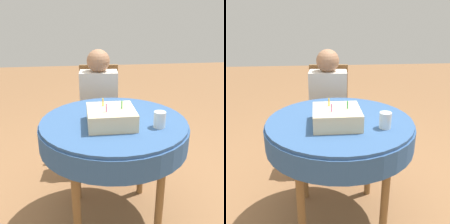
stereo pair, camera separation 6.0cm
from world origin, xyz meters
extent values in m
plane|color=#8C603D|center=(0.00, 0.00, 0.00)|extent=(12.00, 12.00, 0.00)
cylinder|color=#335689|center=(0.00, 0.00, 0.77)|extent=(0.92, 0.92, 0.02)
cylinder|color=#335689|center=(0.00, 0.00, 0.69)|extent=(0.94, 0.94, 0.14)
cylinder|color=brown|center=(-0.25, -0.25, 0.38)|extent=(0.05, 0.05, 0.76)
cylinder|color=brown|center=(0.25, -0.25, 0.38)|extent=(0.05, 0.05, 0.76)
cylinder|color=brown|center=(-0.25, 0.25, 0.38)|extent=(0.05, 0.05, 0.76)
cylinder|color=brown|center=(0.25, 0.25, 0.38)|extent=(0.05, 0.05, 0.76)
cube|color=brown|center=(-0.04, 0.73, 0.40)|extent=(0.43, 0.43, 0.04)
cube|color=brown|center=(-0.02, 0.91, 0.69)|extent=(0.36, 0.06, 0.54)
cylinder|color=brown|center=(-0.22, 0.57, 0.19)|extent=(0.04, 0.04, 0.38)
cylinder|color=brown|center=(0.12, 0.54, 0.19)|extent=(0.04, 0.04, 0.38)
cylinder|color=brown|center=(-0.20, 0.91, 0.19)|extent=(0.04, 0.04, 0.38)
cylinder|color=brown|center=(0.15, 0.89, 0.19)|extent=(0.04, 0.04, 0.38)
cylinder|color=#9E7051|center=(-0.13, 0.59, 0.21)|extent=(0.09, 0.09, 0.42)
cylinder|color=#9E7051|center=(0.03, 0.58, 0.21)|extent=(0.09, 0.09, 0.42)
cube|color=beige|center=(-0.04, 0.73, 0.68)|extent=(0.34, 0.21, 0.52)
sphere|color=#9E7051|center=(-0.04, 0.73, 1.03)|extent=(0.20, 0.20, 0.20)
cube|color=beige|center=(-0.03, -0.07, 0.83)|extent=(0.28, 0.28, 0.10)
cylinder|color=green|center=(0.04, -0.08, 0.90)|extent=(0.01, 0.01, 0.05)
cylinder|color=gold|center=(-0.07, -0.02, 0.90)|extent=(0.01, 0.01, 0.05)
cylinder|color=#D166B2|center=(-0.06, -0.12, 0.90)|extent=(0.01, 0.01, 0.05)
cylinder|color=silver|center=(0.25, -0.15, 0.82)|extent=(0.07, 0.07, 0.10)
camera|label=1|loc=(-0.20, -1.52, 1.41)|focal=42.00mm
camera|label=2|loc=(-0.14, -1.53, 1.41)|focal=42.00mm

